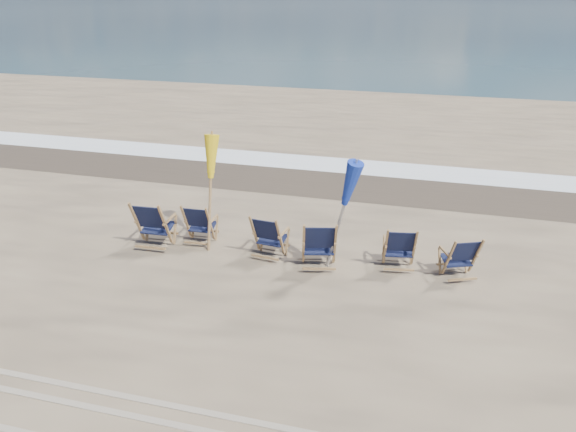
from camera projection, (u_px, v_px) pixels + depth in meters
The scene contains 11 objects.
ocean at pixel (438, 2), 122.72m from camera, with size 400.00×400.00×0.00m, color #324D54.
surf_foam at pixel (342, 165), 16.48m from camera, with size 200.00×1.40×0.01m, color silver.
wet_sand_strip at pixel (332, 182), 15.15m from camera, with size 200.00×2.60×0.00m, color #42362A.
beach_chair_0 at pixel (165, 226), 11.13m from camera, with size 0.70×0.78×1.09m, color black, non-canonical shape.
beach_chair_1 at pixel (210, 226), 11.37m from camera, with size 0.60×0.67×0.93m, color black, non-canonical shape.
beach_chair_2 at pixel (280, 239), 10.74m from camera, with size 0.61×0.69×0.96m, color black, non-canonical shape.
beach_chair_3 at pixel (335, 246), 10.38m from camera, with size 0.67×0.75×1.04m, color black, non-canonical shape.
beach_chair_4 at pixel (414, 249), 10.36m from camera, with size 0.60×0.68×0.94m, color black, non-canonical shape.
beach_chair_5 at pixel (476, 258), 10.09m from camera, with size 0.58×0.66×0.91m, color black, non-canonical shape.
umbrella_yellow at pixel (208, 164), 10.86m from camera, with size 0.30×0.30×2.31m.
umbrella_blue at pixel (341, 184), 9.87m from camera, with size 0.30×0.30×2.28m.
Camera 1 is at (2.57, -7.31, 5.12)m, focal length 35.00 mm.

